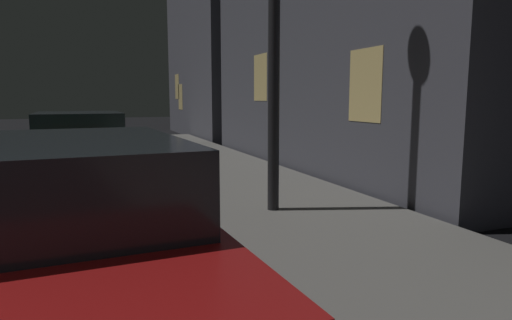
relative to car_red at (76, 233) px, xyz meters
name	(u,v)px	position (x,y,z in m)	size (l,w,h in m)	color
car_red	(76,233)	(0.00, 0.00, 0.00)	(2.10, 4.42, 1.43)	maroon
car_green	(80,147)	(0.00, 6.41, -0.01)	(2.15, 4.29, 1.43)	#19592D
building_far	(258,49)	(7.89, 16.40, 3.29)	(6.90, 8.49, 8.01)	#4C4C56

